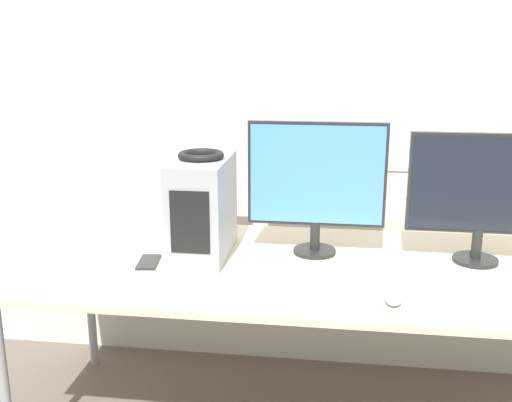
# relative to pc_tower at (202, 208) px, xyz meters

# --- Properties ---
(wall_back) EXTENTS (8.00, 0.07, 2.70)m
(wall_back) POSITION_rel_pc_tower_xyz_m (0.53, 0.55, 0.41)
(wall_back) COLOR beige
(wall_back) RESTS_ON ground_plane
(desk) EXTENTS (2.53, 0.94, 0.74)m
(desk) POSITION_rel_pc_tower_xyz_m (0.53, -0.05, -0.23)
(desk) COLOR beige
(desk) RESTS_ON ground_plane
(pc_tower) EXTENTS (0.21, 0.41, 0.39)m
(pc_tower) POSITION_rel_pc_tower_xyz_m (0.00, 0.00, 0.00)
(pc_tower) COLOR #9E9EA3
(pc_tower) RESTS_ON desk
(headphones) EXTENTS (0.18, 0.18, 0.03)m
(headphones) POSITION_rel_pc_tower_xyz_m (0.00, 0.00, 0.21)
(headphones) COLOR black
(headphones) RESTS_ON pc_tower
(monitor_main) EXTENTS (0.55, 0.17, 0.54)m
(monitor_main) POSITION_rel_pc_tower_xyz_m (0.45, 0.08, 0.11)
(monitor_main) COLOR black
(monitor_main) RESTS_ON desk
(monitor_right_near) EXTENTS (0.55, 0.17, 0.51)m
(monitor_right_near) POSITION_rel_pc_tower_xyz_m (1.07, 0.06, 0.09)
(monitor_right_near) COLOR black
(monitor_right_near) RESTS_ON desk
(keyboard) EXTENTS (0.43, 0.18, 0.02)m
(keyboard) POSITION_rel_pc_tower_xyz_m (0.43, -0.35, -0.19)
(keyboard) COLOR silver
(keyboard) RESTS_ON desk
(mouse) EXTENTS (0.06, 0.09, 0.03)m
(mouse) POSITION_rel_pc_tower_xyz_m (0.72, -0.38, -0.18)
(mouse) COLOR #B2B2B7
(mouse) RESTS_ON desk
(cell_phone) EXTENTS (0.09, 0.16, 0.01)m
(cell_phone) POSITION_rel_pc_tower_xyz_m (-0.19, -0.13, -0.19)
(cell_phone) COLOR #232328
(cell_phone) RESTS_ON desk
(paper_sheet_left) EXTENTS (0.30, 0.35, 0.00)m
(paper_sheet_left) POSITION_rel_pc_tower_xyz_m (-0.41, -0.34, -0.20)
(paper_sheet_left) COLOR white
(paper_sheet_left) RESTS_ON desk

